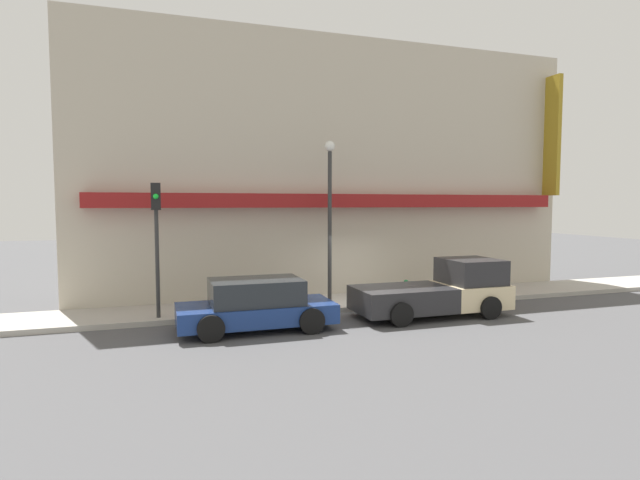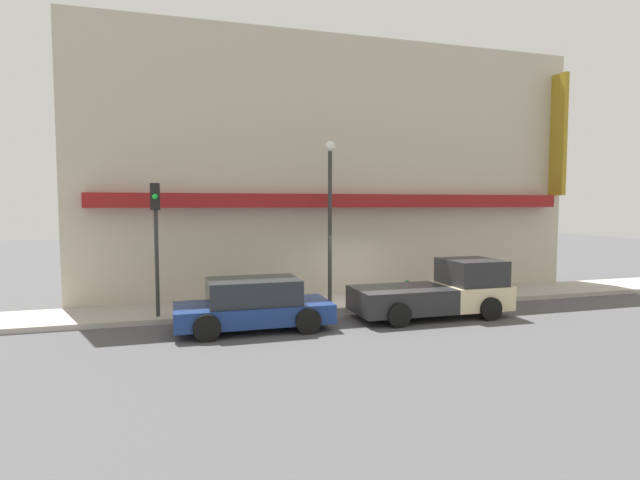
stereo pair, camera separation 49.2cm
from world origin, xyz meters
name	(u,v)px [view 2 (the right image)]	position (x,y,z in m)	size (l,w,h in m)	color
ground_plane	(370,311)	(0.00, 0.00, 0.00)	(80.00, 80.00, 0.00)	#4C4C4F
sidewalk	(357,302)	(0.00, 1.27, 0.08)	(36.00, 2.54, 0.17)	#ADA89E
building	(334,171)	(0.01, 4.02, 4.96)	(19.80, 3.80, 9.93)	#BCB29E
pickup_truck	(440,292)	(1.87, -1.31, 0.79)	(5.01, 2.21, 1.80)	beige
parked_car	(253,305)	(-4.16, -1.31, 0.72)	(4.45, 2.10, 1.47)	navy
fire_hydrant	(407,290)	(1.69, 0.66, 0.52)	(0.17, 0.17, 0.72)	#196633
street_lamp	(330,202)	(-1.07, 1.14, 3.68)	(0.36, 0.36, 5.62)	#2D2D2D
traffic_light	(156,226)	(-6.83, 0.36, 2.94)	(0.28, 0.42, 4.06)	#2D2D2D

